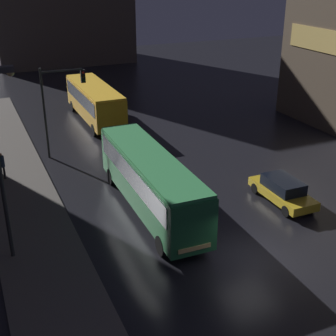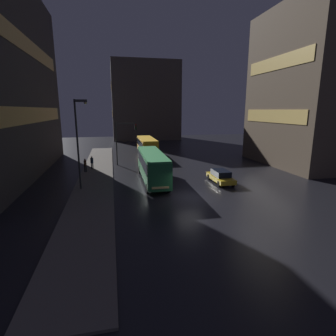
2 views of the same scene
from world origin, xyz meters
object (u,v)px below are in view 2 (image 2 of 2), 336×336
object	(u,v)px
traffic_light_main	(123,136)
pedestrian_near	(85,164)
bus_far	(147,145)
car_taxi	(221,176)
pedestrian_mid	(92,161)
bus_near	(152,164)
street_lamp_sidewalk	(79,132)

from	to	relation	value
traffic_light_main	pedestrian_near	bearing A→B (deg)	-140.21
bus_far	traffic_light_main	size ratio (longest dim) A/B	1.61
car_taxi	pedestrian_mid	world-z (taller)	pedestrian_mid
car_taxi	pedestrian_near	world-z (taller)	pedestrian_near
car_taxi	traffic_light_main	size ratio (longest dim) A/B	0.70
car_taxi	pedestrian_near	bearing A→B (deg)	-27.07
bus_near	traffic_light_main	xyz separation A→B (m)	(-2.68, 10.24, 2.24)
bus_near	pedestrian_near	size ratio (longest dim) A/B	6.49
bus_far	pedestrian_near	xyz separation A→B (m)	(-9.52, -11.10, -0.79)
bus_near	street_lamp_sidewalk	xyz separation A→B (m)	(-7.45, -1.63, 3.83)
car_taxi	pedestrian_mid	distance (m)	17.40
car_taxi	street_lamp_sidewalk	xyz separation A→B (m)	(-14.87, 0.44, 5.15)
pedestrian_near	street_lamp_sidewalk	world-z (taller)	street_lamp_sidewalk
bus_near	traffic_light_main	distance (m)	10.82
bus_near	street_lamp_sidewalk	distance (m)	8.53
car_taxi	street_lamp_sidewalk	distance (m)	15.74
pedestrian_near	traffic_light_main	bearing A→B (deg)	87.45
pedestrian_mid	traffic_light_main	distance (m)	6.09
bus_near	car_taxi	size ratio (longest dim) A/B	2.53
bus_far	pedestrian_near	distance (m)	14.64
car_taxi	pedestrian_near	xyz separation A→B (m)	(-15.27, 8.01, 0.43)
bus_far	street_lamp_sidewalk	size ratio (longest dim) A/B	1.16
pedestrian_near	pedestrian_mid	bearing A→B (deg)	112.12
traffic_light_main	street_lamp_sidewalk	xyz separation A→B (m)	(-4.77, -11.88, 1.59)
pedestrian_near	street_lamp_sidewalk	size ratio (longest dim) A/B	0.20
bus_near	bus_far	world-z (taller)	bus_near
bus_near	car_taxi	distance (m)	7.81
pedestrian_mid	traffic_light_main	size ratio (longest dim) A/B	0.27
pedestrian_mid	street_lamp_sidewalk	size ratio (longest dim) A/B	0.20
traffic_light_main	street_lamp_sidewalk	distance (m)	12.90
bus_far	traffic_light_main	world-z (taller)	traffic_light_main
car_taxi	street_lamp_sidewalk	world-z (taller)	street_lamp_sidewalk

